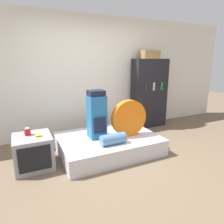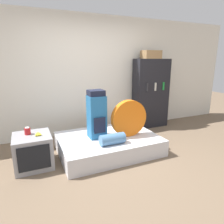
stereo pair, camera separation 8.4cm
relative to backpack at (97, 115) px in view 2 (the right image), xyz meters
The scene contains 11 objects.
ground_plane 0.99m from the backpack, 75.74° to the right, with size 16.00×16.00×0.00m, color brown.
wall_back 1.29m from the backpack, 81.36° to the left, with size 8.00×0.05×2.60m.
bed 0.60m from the backpack, 13.75° to the right, with size 1.76×1.28×0.29m.
backpack is the anchor object (origin of this frame).
tent_bag 0.59m from the backpack, 17.56° to the right, with size 0.67×0.11×0.67m.
sleeping_roll 0.54m from the backpack, 73.36° to the right, with size 0.42×0.18×0.18m.
television 1.19m from the backpack, behind, with size 0.56×0.59×0.52m.
canister 1.15m from the backpack, behind, with size 0.09×0.09×0.12m.
banana_bunch 1.02m from the backpack, behind, with size 0.11×0.15×0.03m.
bookshelf 1.94m from the backpack, 26.51° to the left, with size 0.88×0.36×1.67m.
cardboard_box 2.14m from the backpack, 26.59° to the left, with size 0.43×0.28×0.19m.
Camera 2 is at (-1.31, -2.53, 1.65)m, focal length 32.00 mm.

